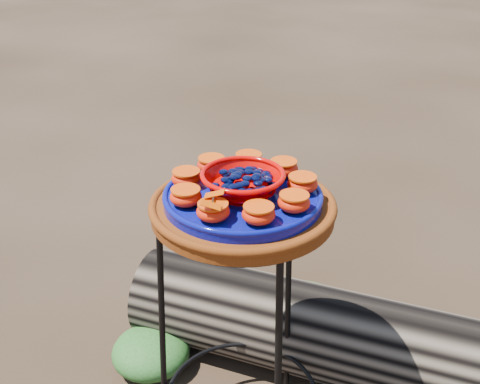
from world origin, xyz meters
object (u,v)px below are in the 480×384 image
Objects in this scene: terracotta_saucer at (243,209)px; red_bowl at (243,183)px; plant_stand at (242,337)px; driftwood_log at (379,347)px; cobalt_plate at (243,198)px.

red_bowl is at bearing 0.00° from terracotta_saucer.
red_bowl is (0.00, 0.00, 0.06)m from terracotta_saucer.
terracotta_saucer is (0.00, 0.00, 0.37)m from plant_stand.
plant_stand is 0.37m from terracotta_saucer.
plant_stand is at bearing -117.06° from driftwood_log.
red_bowl reaches higher than cobalt_plate.
terracotta_saucer is at bearing -117.06° from driftwood_log.
terracotta_saucer reaches higher than plant_stand.
plant_stand is 0.43m from red_bowl.
driftwood_log is at bearing 62.94° from cobalt_plate.
driftwood_log is (0.20, 0.40, -0.60)m from cobalt_plate.
red_bowl reaches higher than terracotta_saucer.
plant_stand is at bearing 0.00° from red_bowl.
red_bowl is (0.00, 0.00, 0.43)m from plant_stand.
plant_stand is 1.99× the size of cobalt_plate.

